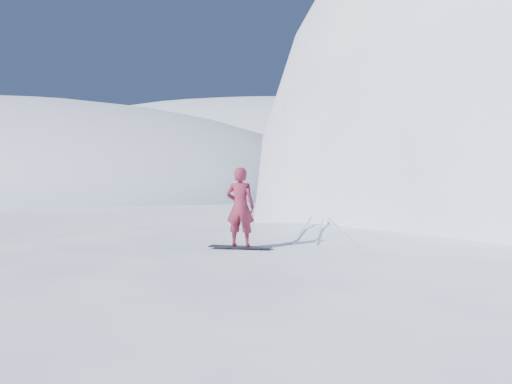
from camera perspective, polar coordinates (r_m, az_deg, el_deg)
near_ridge at (r=13.21m, az=9.98°, el=-15.42°), size 36.00×28.00×4.80m
far_ridge_c at (r=126.94m, az=-0.81°, el=1.12°), size 140.00×90.00×36.00m
wind_bumps at (r=12.72m, az=2.09°, el=-16.11°), size 16.00×14.40×1.00m
snowboard at (r=11.85m, az=-1.58°, el=-5.51°), size 1.33×0.36×0.02m
snowboarder at (r=11.76m, az=-1.59°, el=-1.49°), size 0.63×0.45×1.64m
board_tracks at (r=15.25m, az=6.52°, el=-3.58°), size 2.43×5.92×0.04m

